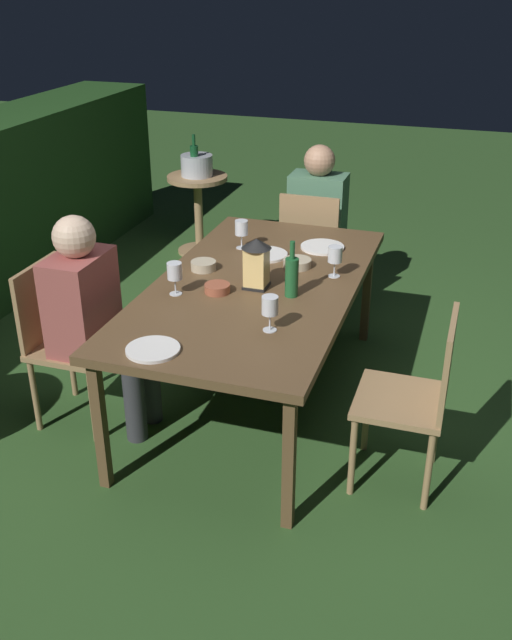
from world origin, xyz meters
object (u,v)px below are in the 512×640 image
Objects in this scene: chair_side_right_a at (64,336)px; wine_glass_d at (270,307)px; wine_glass_b at (175,273)px; side_table at (198,202)px; chair_side_left_a at (417,394)px; green_bottle_on_table at (292,276)px; plate_b at (322,247)px; plate_c at (266,254)px; bowl_bread at (203,265)px; lantern_centerpiece at (256,260)px; bowl_olives at (297,263)px; wine_glass_c at (241,229)px; person_in_green at (319,216)px; dining_table at (256,291)px; chair_head_far at (312,246)px; plate_a at (153,349)px; bowl_salad at (217,288)px; ice_bucket at (197,164)px; wine_glass_a at (335,256)px; person_in_rust at (94,315)px.

chair_side_right_a is 1.19m from wine_glass_d.
wine_glass_b reaches higher than side_table.
chair_side_left_a is 0.85m from green_bottle_on_table.
wine_glass_d reaches higher than chair_side_left_a.
chair_side_left_a is 1.82m from chair_side_right_a.
wine_glass_d reaches higher than plate_b.
plate_c is (0.89, 0.29, -0.11)m from wine_glass_d.
plate_b is 0.75m from bowl_bread.
lantern_centerpiece is 0.38m from bowl_olives.
wine_glass_c is at bearing -149.72° from side_table.
chair_side_left_a is at bearing -98.53° from wine_glass_b.
person_in_green is 1.39m from bowl_bread.
person_in_green is 6.80× the size of wine_glass_b.
dining_table is at bearing 152.34° from bowl_olives.
chair_head_far and chair_side_right_a have the same top height.
dining_table is 8.38× the size of plate_a.
green_bottle_on_table is at bearing -73.99° from wine_glass_b.
chair_side_right_a is (-1.88, 0.91, -0.15)m from person_in_green.
dining_table is 7.49× the size of lantern_centerpiece.
wine_glass_c reaches higher than bowl_salad.
wine_glass_c is 0.49× the size of ice_bucket.
wine_glass_a reaches higher than plate_b.
ice_bucket reaches higher than chair_side_left_a.
person_in_rust reaches higher than wine_glass_d.
person_in_green is at bearing -20.72° from person_in_rust.
wine_glass_b is 0.23m from bowl_salad.
person_in_green reaches higher than wine_glass_d.
chair_head_far reaches higher than side_table.
bowl_salad is (-1.61, 0.15, 0.11)m from person_in_green.
wine_glass_d is 2.93m from ice_bucket.
dining_table is at bearing 180.00° from chair_head_far.
bowl_bread reaches higher than bowl_salad.
lantern_centerpiece is 0.39m from bowl_bread.
wine_glass_a is (-1.22, -0.37, 0.20)m from person_in_green.
plate_c is 1.77× the size of bowl_bread.
person_in_green is (1.88, 0.91, 0.15)m from chair_side_left_a.
plate_a is at bearing 150.77° from green_bottle_on_table.
green_bottle_on_table is 1.87× the size of bowl_olives.
bowl_olives reaches higher than dining_table.
bowl_salad is at bearing -172.02° from wine_glass_c.
plate_a is at bearing 164.86° from lantern_centerpiece.
ice_bucket reaches higher than lantern_centerpiece.
plate_b is (1.06, 0.70, 0.24)m from chair_side_left_a.
chair_side_right_a is 1.23m from green_bottle_on_table.
chair_head_far reaches higher than bowl_salad.
person_in_green is at bearing 8.11° from green_bottle_on_table.
chair_side_right_a reaches higher than bowl_salad.
person_in_green reaches higher than bowl_salad.
plate_a is (-2.08, 0.20, 0.24)m from chair_head_far.
bowl_bread reaches higher than side_table.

